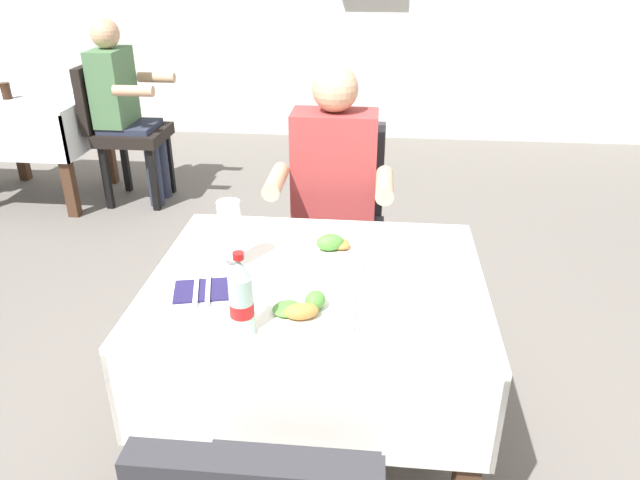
% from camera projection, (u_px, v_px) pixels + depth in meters
% --- Properties ---
extents(ground_plane, '(11.00, 11.00, 0.00)m').
position_uv_depth(ground_plane, '(338.00, 450.00, 2.24)').
color(ground_plane, '#66605B').
extents(main_dining_table, '(1.06, 0.88, 0.74)m').
position_uv_depth(main_dining_table, '(317.00, 321.00, 2.00)').
color(main_dining_table, white).
rests_on(main_dining_table, ground).
extents(chair_far_diner_seat, '(0.44, 0.50, 0.97)m').
position_uv_depth(chair_far_diner_seat, '(336.00, 221.00, 2.75)').
color(chair_far_diner_seat, '#2D2D33').
rests_on(chair_far_diner_seat, ground).
extents(seated_diner_far, '(0.50, 0.46, 1.26)m').
position_uv_depth(seated_diner_far, '(333.00, 198.00, 2.58)').
color(seated_diner_far, '#282D42').
rests_on(seated_diner_far, ground).
extents(plate_near_camera, '(0.26, 0.26, 0.07)m').
position_uv_depth(plate_near_camera, '(307.00, 308.00, 1.72)').
color(plate_near_camera, white).
rests_on(plate_near_camera, main_dining_table).
extents(plate_far_diner, '(0.24, 0.24, 0.07)m').
position_uv_depth(plate_far_diner, '(331.00, 249.00, 2.05)').
color(plate_far_diner, white).
rests_on(plate_far_diner, main_dining_table).
extents(beer_glass_left, '(0.08, 0.08, 0.23)m').
position_uv_depth(beer_glass_left, '(230.00, 233.00, 1.94)').
color(beer_glass_left, white).
rests_on(beer_glass_left, main_dining_table).
extents(cola_bottle_primary, '(0.07, 0.07, 0.25)m').
position_uv_depth(cola_bottle_primary, '(241.00, 299.00, 1.60)').
color(cola_bottle_primary, silver).
rests_on(cola_bottle_primary, main_dining_table).
extents(napkin_cutlery_set, '(0.20, 0.20, 0.01)m').
position_uv_depth(napkin_cutlery_set, '(202.00, 290.00, 1.84)').
color(napkin_cutlery_set, '#231E4C').
rests_on(napkin_cutlery_set, main_dining_table).
extents(background_dining_table, '(0.84, 0.77, 0.74)m').
position_uv_depth(background_dining_table, '(34.00, 124.00, 4.25)').
color(background_dining_table, white).
rests_on(background_dining_table, ground).
extents(background_chair_right, '(0.50, 0.44, 0.97)m').
position_uv_depth(background_chair_right, '(120.00, 125.00, 4.19)').
color(background_chair_right, black).
rests_on(background_chair_right, ground).
extents(background_patron, '(0.46, 0.50, 1.26)m').
position_uv_depth(background_patron, '(123.00, 103.00, 4.11)').
color(background_patron, '#282D42').
rests_on(background_patron, ground).
extents(background_table_tumbler, '(0.06, 0.06, 0.11)m').
position_uv_depth(background_table_tumbler, '(6.00, 91.00, 4.09)').
color(background_table_tumbler, black).
rests_on(background_table_tumbler, background_dining_table).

